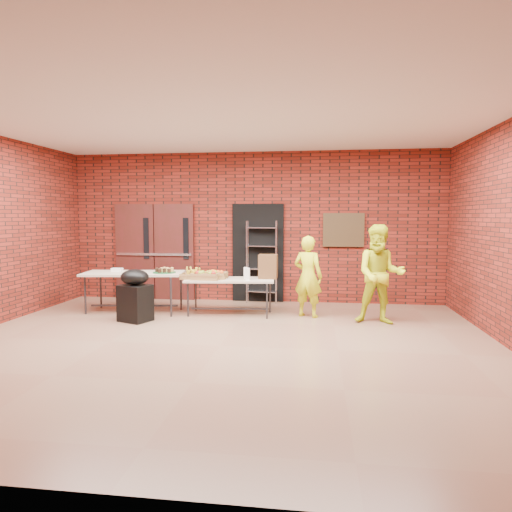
{
  "coord_description": "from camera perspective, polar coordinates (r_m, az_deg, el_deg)",
  "views": [
    {
      "loc": [
        1.34,
        -6.21,
        1.84
      ],
      "look_at": [
        0.33,
        1.4,
        1.16
      ],
      "focal_mm": 32.0,
      "sensor_mm": 36.0,
      "label": 1
    }
  ],
  "objects": [
    {
      "name": "basket_bananas",
      "position": [
        8.58,
        -7.99,
        -2.47
      ],
      "size": [
        0.4,
        0.31,
        0.13
      ],
      "color": "#A37441",
      "rests_on": "table_right"
    },
    {
      "name": "wire_rack",
      "position": [
        9.65,
        0.72,
        -0.75
      ],
      "size": [
        0.66,
        0.3,
        1.74
      ],
      "primitive_type": null,
      "rotation": [
        0.0,
        0.0,
        -0.14
      ],
      "color": "#B5B7BD",
      "rests_on": "room"
    },
    {
      "name": "napkin_box",
      "position": [
        9.2,
        -16.98,
        -1.67
      ],
      "size": [
        0.2,
        0.13,
        0.07
      ],
      "primitive_type": "cube",
      "color": "white",
      "rests_on": "table_left"
    },
    {
      "name": "volunteer_man",
      "position": [
        8.03,
        15.25,
        -2.23
      ],
      "size": [
        0.88,
        0.72,
        1.7
      ],
      "primitive_type": "imported",
      "rotation": [
        0.0,
        0.0,
        -0.09
      ],
      "color": "#D2DC18",
      "rests_on": "room"
    },
    {
      "name": "covered_grill",
      "position": [
        8.26,
        -14.88,
        -4.77
      ],
      "size": [
        0.62,
        0.58,
        0.92
      ],
      "rotation": [
        0.0,
        0.0,
        -0.39
      ],
      "color": "black",
      "rests_on": "room"
    },
    {
      "name": "room",
      "position": [
        6.36,
        -4.63,
        2.86
      ],
      "size": [
        8.08,
        7.08,
        3.28
      ],
      "color": "#886149",
      "rests_on": "ground"
    },
    {
      "name": "basket_apples",
      "position": [
        8.46,
        -6.29,
        -2.47
      ],
      "size": [
        0.5,
        0.39,
        0.16
      ],
      "color": "#A37441",
      "rests_on": "table_right"
    },
    {
      "name": "cup_stack_back",
      "position": [
        8.47,
        -1.3,
        -2.15
      ],
      "size": [
        0.07,
        0.07,
        0.22
      ],
      "primitive_type": "cylinder",
      "color": "white",
      "rests_on": "table_right"
    },
    {
      "name": "basket_oranges",
      "position": [
        8.58,
        -5.26,
        -2.38
      ],
      "size": [
        0.47,
        0.37,
        0.15
      ],
      "color": "#A37441",
      "rests_on": "table_right"
    },
    {
      "name": "table_right",
      "position": [
        8.51,
        -3.3,
        -3.24
      ],
      "size": [
        1.69,
        0.84,
        0.67
      ],
      "rotation": [
        0.0,
        0.0,
        0.1
      ],
      "color": "#BBA88E",
      "rests_on": "room"
    },
    {
      "name": "cup_stack_front",
      "position": [
        8.32,
        -1.08,
        -2.26
      ],
      "size": [
        0.07,
        0.07,
        0.22
      ],
      "primitive_type": "cylinder",
      "color": "white",
      "rests_on": "table_right"
    },
    {
      "name": "muffin_tray",
      "position": [
        8.77,
        -11.39,
        -1.77
      ],
      "size": [
        0.43,
        0.43,
        0.11
      ],
      "color": "#165427",
      "rests_on": "table_left"
    },
    {
      "name": "dark_doorway",
      "position": [
        9.78,
        0.25,
        0.39
      ],
      "size": [
        1.1,
        0.06,
        2.1
      ],
      "primitive_type": "cube",
      "color": "black",
      "rests_on": "room"
    },
    {
      "name": "table_left",
      "position": [
        9.02,
        -15.03,
        -2.38
      ],
      "size": [
        1.95,
        1.0,
        0.77
      ],
      "rotation": [
        0.0,
        0.0,
        0.12
      ],
      "color": "#BBA88E",
      "rests_on": "room"
    },
    {
      "name": "bronze_plaque",
      "position": [
        9.68,
        10.88,
        3.22
      ],
      "size": [
        0.85,
        0.04,
        0.7
      ],
      "primitive_type": "cube",
      "color": "#3C2A18",
      "rests_on": "room"
    },
    {
      "name": "cup_stack_mid",
      "position": [
        8.29,
        -1.02,
        -2.31
      ],
      "size": [
        0.07,
        0.07,
        0.22
      ],
      "primitive_type": "cylinder",
      "color": "white",
      "rests_on": "table_right"
    },
    {
      "name": "volunteer_woman",
      "position": [
        8.35,
        6.52,
        -2.55
      ],
      "size": [
        0.63,
        0.53,
        1.49
      ],
      "primitive_type": "imported",
      "rotation": [
        0.0,
        0.0,
        2.76
      ],
      "color": "#D2DC18",
      "rests_on": "room"
    },
    {
      "name": "coffee_dispenser",
      "position": [
        8.54,
        1.52,
        -1.31
      ],
      "size": [
        0.34,
        0.3,
        0.45
      ],
      "primitive_type": "cube",
      "color": "#50361B",
      "rests_on": "table_right"
    },
    {
      "name": "double_doors",
      "position": [
        10.31,
        -12.54,
        0.53
      ],
      "size": [
        1.78,
        0.12,
        2.1
      ],
      "color": "#471415",
      "rests_on": "room"
    }
  ]
}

